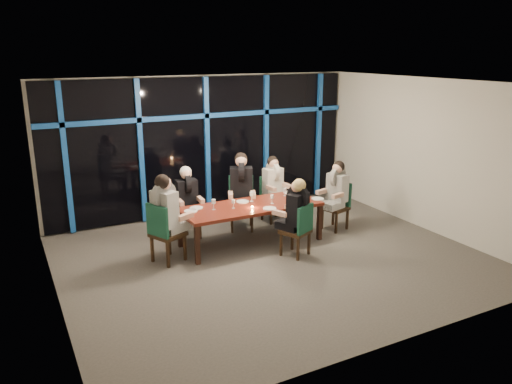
# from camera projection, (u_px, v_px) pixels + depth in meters

# --- Properties ---
(room) EXTENTS (7.04, 7.00, 3.02)m
(room) POSITION_uv_depth(u_px,v_px,m) (273.00, 144.00, 8.17)
(room) COLOR #5B5650
(room) RESTS_ON ground
(window_wall) EXTENTS (6.86, 0.43, 2.94)m
(window_wall) POSITION_uv_depth(u_px,v_px,m) (207.00, 144.00, 10.80)
(window_wall) COLOR black
(window_wall) RESTS_ON ground
(dining_table) EXTENTS (2.60, 1.00, 0.75)m
(dining_table) POSITION_uv_depth(u_px,v_px,m) (251.00, 208.00, 9.22)
(dining_table) COLOR maroon
(dining_table) RESTS_ON ground
(chair_far_left) EXTENTS (0.47, 0.47, 0.95)m
(chair_far_left) POSITION_uv_depth(u_px,v_px,m) (187.00, 210.00, 9.63)
(chair_far_left) COLOR black
(chair_far_left) RESTS_ON ground
(chair_far_mid) EXTENTS (0.65, 0.65, 1.07)m
(chair_far_mid) POSITION_uv_depth(u_px,v_px,m) (241.00, 200.00, 10.06)
(chair_far_mid) COLOR black
(chair_far_mid) RESTS_ON ground
(chair_far_right) EXTENTS (0.47, 0.47, 0.95)m
(chair_far_right) POSITION_uv_depth(u_px,v_px,m) (271.00, 196.00, 10.56)
(chair_far_right) COLOR black
(chair_far_right) RESTS_ON ground
(chair_end_left) EXTENTS (0.65, 0.65, 1.06)m
(chair_end_left) POSITION_uv_depth(u_px,v_px,m) (163.00, 230.00, 8.38)
(chair_end_left) COLOR black
(chair_end_left) RESTS_ON ground
(chair_end_right) EXTENTS (0.55, 0.55, 0.96)m
(chair_end_right) POSITION_uv_depth(u_px,v_px,m) (338.00, 203.00, 10.05)
(chair_end_right) COLOR black
(chair_end_right) RESTS_ON ground
(chair_near_mid) EXTENTS (0.59, 0.59, 0.96)m
(chair_near_mid) POSITION_uv_depth(u_px,v_px,m) (300.00, 228.00, 8.66)
(chair_near_mid) COLOR black
(chair_near_mid) RESTS_ON ground
(diner_far_left) EXTENTS (0.49, 0.61, 0.93)m
(diner_far_left) POSITION_uv_depth(u_px,v_px,m) (187.00, 192.00, 9.46)
(diner_far_left) COLOR black
(diner_far_left) RESTS_ON ground
(diner_far_mid) EXTENTS (0.67, 0.73, 1.04)m
(diner_far_mid) POSITION_uv_depth(u_px,v_px,m) (241.00, 181.00, 9.86)
(diner_far_mid) COLOR black
(diner_far_mid) RESTS_ON ground
(diner_far_right) EXTENTS (0.49, 0.61, 0.93)m
(diner_far_right) POSITION_uv_depth(u_px,v_px,m) (274.00, 179.00, 10.39)
(diner_far_right) COLOR silver
(diner_far_right) RESTS_ON ground
(diner_end_left) EXTENTS (0.73, 0.67, 1.03)m
(diner_end_left) POSITION_uv_depth(u_px,v_px,m) (166.00, 205.00, 8.33)
(diner_end_left) COLOR black
(diner_end_left) RESTS_ON ground
(diner_end_right) EXTENTS (0.65, 0.56, 0.93)m
(diner_end_right) POSITION_uv_depth(u_px,v_px,m) (336.00, 185.00, 9.89)
(diner_end_right) COLOR black
(diner_end_right) RESTS_ON ground
(diner_near_mid) EXTENTS (0.61, 0.66, 0.93)m
(diner_near_mid) POSITION_uv_depth(u_px,v_px,m) (296.00, 206.00, 8.60)
(diner_near_mid) COLOR black
(diner_near_mid) RESTS_ON ground
(plate_far_left) EXTENTS (0.24, 0.24, 0.01)m
(plate_far_left) POSITION_uv_depth(u_px,v_px,m) (196.00, 208.00, 9.00)
(plate_far_left) COLOR white
(plate_far_left) RESTS_ON dining_table
(plate_far_mid) EXTENTS (0.24, 0.24, 0.01)m
(plate_far_mid) POSITION_uv_depth(u_px,v_px,m) (243.00, 201.00, 9.39)
(plate_far_mid) COLOR white
(plate_far_mid) RESTS_ON dining_table
(plate_far_right) EXTENTS (0.24, 0.24, 0.01)m
(plate_far_right) POSITION_uv_depth(u_px,v_px,m) (289.00, 193.00, 9.97)
(plate_far_right) COLOR white
(plate_far_right) RESTS_ON dining_table
(plate_end_left) EXTENTS (0.24, 0.24, 0.01)m
(plate_end_left) POSITION_uv_depth(u_px,v_px,m) (191.00, 211.00, 8.83)
(plate_end_left) COLOR white
(plate_end_left) RESTS_ON dining_table
(plate_end_right) EXTENTS (0.24, 0.24, 0.01)m
(plate_end_right) POSITION_uv_depth(u_px,v_px,m) (317.00, 199.00, 9.55)
(plate_end_right) COLOR white
(plate_end_right) RESTS_ON dining_table
(plate_near_mid) EXTENTS (0.24, 0.24, 0.01)m
(plate_near_mid) POSITION_uv_depth(u_px,v_px,m) (270.00, 208.00, 8.98)
(plate_near_mid) COLOR white
(plate_near_mid) RESTS_ON dining_table
(wine_bottle) EXTENTS (0.07, 0.07, 0.32)m
(wine_bottle) POSITION_uv_depth(u_px,v_px,m) (305.00, 194.00, 9.44)
(wine_bottle) COLOR black
(wine_bottle) RESTS_ON dining_table
(water_pitcher) EXTENTS (0.12, 0.11, 0.19)m
(water_pitcher) POSITION_uv_depth(u_px,v_px,m) (294.00, 198.00, 9.30)
(water_pitcher) COLOR silver
(water_pitcher) RESTS_ON dining_table
(tea_light) EXTENTS (0.05, 0.05, 0.03)m
(tea_light) POSITION_uv_depth(u_px,v_px,m) (252.00, 207.00, 9.03)
(tea_light) COLOR #FFA64C
(tea_light) RESTS_ON dining_table
(wine_glass_a) EXTENTS (0.06, 0.06, 0.16)m
(wine_glass_a) POSITION_uv_depth(u_px,v_px,m) (233.00, 202.00, 8.98)
(wine_glass_a) COLOR silver
(wine_glass_a) RESTS_ON dining_table
(wine_glass_b) EXTENTS (0.07, 0.07, 0.19)m
(wine_glass_b) POSITION_uv_depth(u_px,v_px,m) (252.00, 195.00, 9.38)
(wine_glass_b) COLOR silver
(wine_glass_b) RESTS_ON dining_table
(wine_glass_c) EXTENTS (0.06, 0.06, 0.17)m
(wine_glass_c) POSITION_uv_depth(u_px,v_px,m) (272.00, 197.00, 9.26)
(wine_glass_c) COLOR white
(wine_glass_c) RESTS_ON dining_table
(wine_glass_d) EXTENTS (0.07, 0.07, 0.19)m
(wine_glass_d) POSITION_uv_depth(u_px,v_px,m) (214.00, 202.00, 8.90)
(wine_glass_d) COLOR silver
(wine_glass_d) RESTS_ON dining_table
(wine_glass_e) EXTENTS (0.06, 0.06, 0.16)m
(wine_glass_e) POSITION_uv_depth(u_px,v_px,m) (285.00, 190.00, 9.74)
(wine_glass_e) COLOR silver
(wine_glass_e) RESTS_ON dining_table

